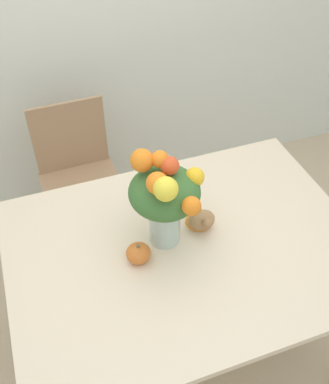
{
  "coord_description": "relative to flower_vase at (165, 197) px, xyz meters",
  "views": [
    {
      "loc": [
        -0.46,
        -1.03,
        2.11
      ],
      "look_at": [
        -0.07,
        0.07,
        1.01
      ],
      "focal_mm": 42.0,
      "sensor_mm": 36.0,
      "label": 1
    }
  ],
  "objects": [
    {
      "name": "ground_plane",
      "position": [
        0.07,
        -0.06,
        -0.99
      ],
      "size": [
        12.0,
        12.0,
        0.0
      ],
      "primitive_type": "plane",
      "color": "tan"
    },
    {
      "name": "flower_vase",
      "position": [
        0.0,
        0.0,
        0.0
      ],
      "size": [
        0.28,
        0.3,
        0.41
      ],
      "color": "#B2CCBC",
      "rests_on": "dining_table"
    },
    {
      "name": "dining_table",
      "position": [
        0.07,
        -0.06,
        -0.32
      ],
      "size": [
        1.37,
        1.0,
        0.76
      ],
      "color": "beige",
      "rests_on": "ground_plane"
    },
    {
      "name": "turkey_figurine",
      "position": [
        0.16,
        0.02,
        -0.18
      ],
      "size": [
        0.11,
        0.15,
        0.09
      ],
      "color": "#A87A4C",
      "rests_on": "dining_table"
    },
    {
      "name": "pumpkin",
      "position": [
        -0.13,
        -0.06,
        -0.19
      ],
      "size": [
        0.09,
        0.09,
        0.09
      ],
      "color": "orange",
      "rests_on": "dining_table"
    },
    {
      "name": "dining_chair_near_window",
      "position": [
        -0.21,
        0.8,
        -0.53
      ],
      "size": [
        0.43,
        0.43,
        0.87
      ],
      "rotation": [
        0.0,
        0.0,
        0.02
      ],
      "color": "#9E7A56",
      "rests_on": "ground_plane"
    }
  ]
}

